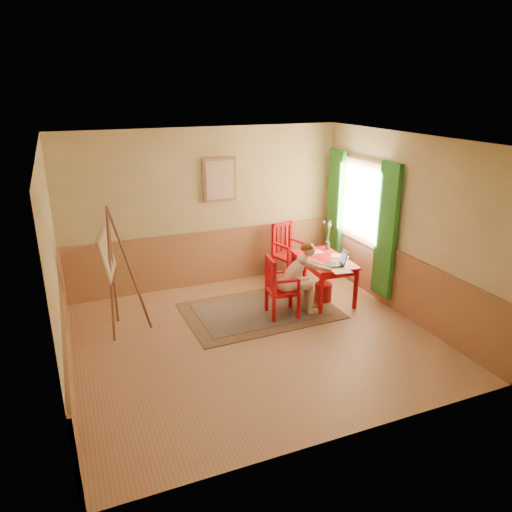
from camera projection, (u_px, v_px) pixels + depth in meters
name	position (u px, v px, depth m)	size (l,w,h in m)	color
room	(254.00, 247.00, 6.45)	(5.04, 4.54, 2.84)	tan
wainscot	(235.00, 286.00, 7.45)	(5.00, 4.50, 1.00)	#B37C54
window	(360.00, 214.00, 8.30)	(0.12, 2.01, 2.20)	white
wall_portrait	(220.00, 180.00, 8.29)	(0.60, 0.05, 0.76)	#A97A56
rug	(260.00, 310.00, 7.76)	(2.43, 1.65, 0.02)	#8C7251
table	(323.00, 263.00, 8.04)	(0.78, 1.24, 0.72)	red
chair_left	(280.00, 287.00, 7.45)	(0.50, 0.49, 0.99)	red
chair_back	(287.00, 252.00, 8.90)	(0.58, 0.59, 1.06)	red
figure	(299.00, 276.00, 7.47)	(0.89, 0.43, 1.18)	beige
laptop	(336.00, 262.00, 7.71)	(0.41, 0.29, 0.23)	#1E2338
papers	(334.00, 260.00, 7.92)	(0.68, 1.19, 0.00)	white
vase	(328.00, 236.00, 8.41)	(0.18, 0.25, 0.50)	#3F724C
wastebasket	(323.00, 292.00, 8.09)	(0.29, 0.29, 0.31)	red
easel	(110.00, 259.00, 6.78)	(0.70, 0.85, 1.91)	brown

